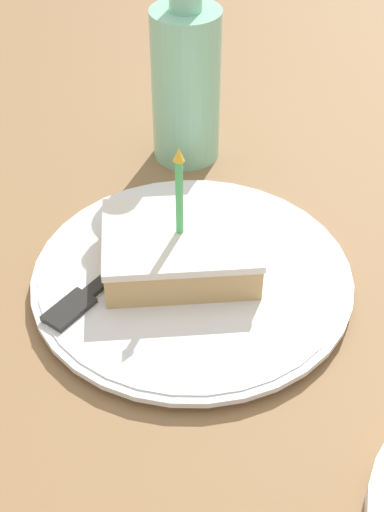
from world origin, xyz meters
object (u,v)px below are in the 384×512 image
at_px(plate, 192,277).
at_px(cake_slice, 180,248).
at_px(fork, 109,277).
at_px(bottle, 186,80).

relative_size(plate, cake_slice, 2.12).
height_order(cake_slice, fork, cake_slice).
distance_m(fork, bottle, 0.24).
bearing_deg(bottle, plate, 176.93).
bearing_deg(plate, fork, 92.02).
xyz_separation_m(cake_slice, fork, (-0.01, 0.06, -0.02)).
height_order(plate, fork, fork).
relative_size(fork, bottle, 0.62).
bearing_deg(fork, cake_slice, -77.79).
height_order(plate, bottle, bottle).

